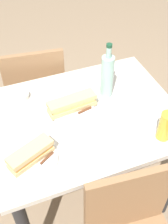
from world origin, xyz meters
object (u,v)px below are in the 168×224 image
(plate_near, at_px, (72,109))
(olive_bowl, at_px, (20,96))
(baguette_sandwich_far, at_px, (31,154))
(chair_near, at_px, (36,91))
(baguette_sandwich_near, at_px, (72,103))
(plate_far, at_px, (32,160))
(water_bottle, at_px, (107,76))
(knife_near, at_px, (78,113))
(knife_far, at_px, (41,164))
(dining_table, at_px, (84,132))
(beer_glass, at_px, (165,126))

(plate_near, relative_size, olive_bowl, 2.27)
(baguette_sandwich_far, bearing_deg, plate_near, -138.92)
(chair_near, bearing_deg, olive_bowl, 66.45)
(chair_near, bearing_deg, plate_near, 100.05)
(plate_near, height_order, baguette_sandwich_near, baguette_sandwich_near)
(plate_far, height_order, water_bottle, water_bottle)
(knife_near, relative_size, knife_far, 1.12)
(plate_near, bearing_deg, knife_near, 108.06)
(dining_table, height_order, knife_near, knife_near)
(chair_near, distance_m, plate_near, 0.59)
(plate_near, height_order, beer_glass, beer_glass)
(baguette_sandwich_near, distance_m, plate_far, 0.36)
(chair_near, height_order, water_bottle, water_bottle)
(knife_far, bearing_deg, water_bottle, -143.99)
(knife_near, bearing_deg, knife_far, 41.70)
(knife_near, height_order, plate_far, knife_near)
(olive_bowl, bearing_deg, water_bottle, 162.40)
(baguette_sandwich_far, relative_size, knife_far, 1.36)
(baguette_sandwich_far, bearing_deg, olive_bowl, -95.08)
(chair_near, xyz_separation_m, water_bottle, (-0.31, 0.46, 0.38))
(plate_near, relative_size, beer_glass, 1.54)
(knife_near, bearing_deg, water_bottle, -152.75)
(olive_bowl, bearing_deg, knife_near, 135.52)
(plate_far, relative_size, beer_glass, 1.54)
(water_bottle, bearing_deg, dining_table, 31.82)
(plate_far, xyz_separation_m, olive_bowl, (-0.04, -0.43, 0.01))
(baguette_sandwich_near, bearing_deg, dining_table, 131.14)
(water_bottle, xyz_separation_m, beer_glass, (-0.13, 0.37, -0.05))
(chair_near, xyz_separation_m, beer_glass, (-0.43, 0.84, 0.33))
(chair_near, relative_size, plate_far, 3.75)
(dining_table, xyz_separation_m, chair_near, (0.14, -0.57, -0.12))
(chair_near, relative_size, baguette_sandwich_near, 3.38)
(dining_table, distance_m, chair_near, 0.60)
(dining_table, relative_size, plate_near, 4.23)
(baguette_sandwich_far, bearing_deg, beer_glass, 172.03)
(plate_far, relative_size, knife_far, 1.44)
(chair_near, relative_size, plate_near, 3.75)
(knife_far, xyz_separation_m, olive_bowl, (-0.01, -0.47, -0.00))
(plate_far, bearing_deg, beer_glass, 172.03)
(chair_near, xyz_separation_m, knife_far, (0.15, 0.80, 0.27))
(chair_near, bearing_deg, baguette_sandwich_near, 100.05)
(plate_near, xyz_separation_m, water_bottle, (-0.21, -0.05, 0.12))
(dining_table, distance_m, plate_far, 0.39)
(plate_near, bearing_deg, baguette_sandwich_far, 41.08)
(plate_near, xyz_separation_m, baguette_sandwich_far, (0.27, 0.24, 0.04))
(chair_near, bearing_deg, plate_far, 76.64)
(plate_near, relative_size, knife_far, 1.44)
(knife_near, relative_size, water_bottle, 0.57)
(baguette_sandwich_near, bearing_deg, baguette_sandwich_far, 41.08)
(chair_near, bearing_deg, knife_far, 79.41)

